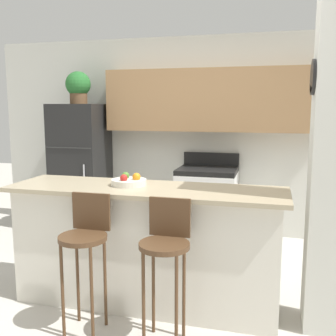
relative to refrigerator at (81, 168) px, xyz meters
The scene contains 9 objects.
ground_plane 2.42m from the refrigerator, 49.57° to the right, with size 14.00×14.00×0.00m, color beige.
wall_back 1.74m from the refrigerator, 10.34° to the left, with size 5.60×0.38×2.55m.
counter_bar 2.29m from the refrigerator, 49.57° to the right, with size 2.28×0.66×1.00m.
refrigerator is the anchor object (origin of this frame).
stove_range 1.75m from the refrigerator, ahead, with size 0.71×0.63×1.07m.
bar_stool_left 2.51m from the refrigerator, 62.22° to the right, with size 0.35×0.35×1.02m.
bar_stool_right 2.84m from the refrigerator, 51.28° to the right, with size 0.35×0.35×1.02m.
potted_plant_on_fridge 1.07m from the refrigerator, 117.33° to the left, with size 0.32×0.32×0.42m.
fruit_bowl 2.14m from the refrigerator, 52.04° to the right, with size 0.29×0.29×0.11m.
Camera 1 is at (0.98, -2.99, 1.65)m, focal length 42.00 mm.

